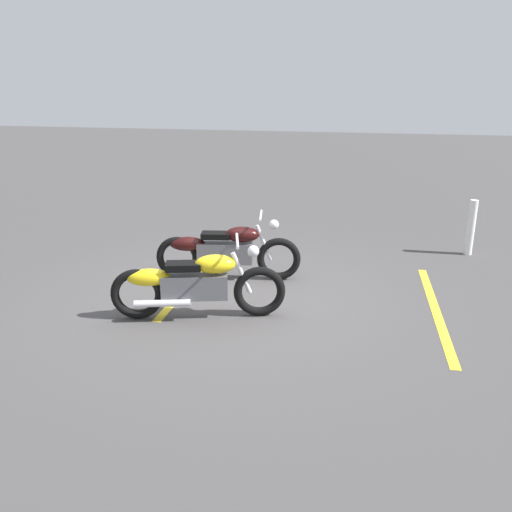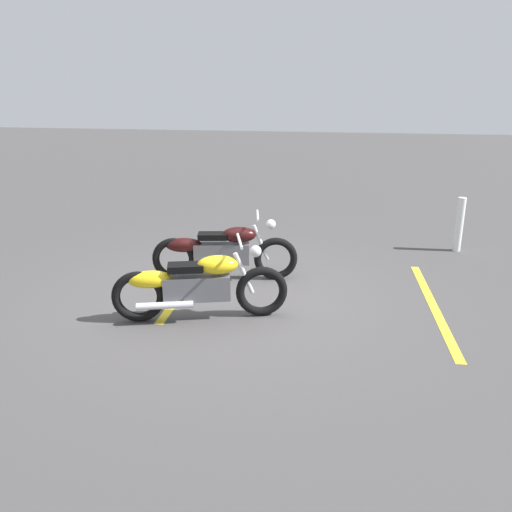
% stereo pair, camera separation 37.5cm
% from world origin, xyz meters
% --- Properties ---
extents(ground_plane, '(60.00, 60.00, 0.00)m').
position_xyz_m(ground_plane, '(0.00, 0.00, 0.00)').
color(ground_plane, '#474444').
extents(motorcycle_bright_foreground, '(2.16, 0.87, 1.04)m').
position_xyz_m(motorcycle_bright_foreground, '(-0.23, -0.74, 0.46)').
color(motorcycle_bright_foreground, black).
rests_on(motorcycle_bright_foreground, ground).
extents(motorcycle_dark_foreground, '(2.20, 0.76, 1.04)m').
position_xyz_m(motorcycle_dark_foreground, '(-0.29, 0.70, 0.46)').
color(motorcycle_dark_foreground, black).
rests_on(motorcycle_dark_foreground, ground).
extents(bollard_post, '(0.14, 0.14, 0.99)m').
position_xyz_m(bollard_post, '(3.55, 2.98, 0.49)').
color(bollard_post, white).
rests_on(bollard_post, ground).
extents(parking_stripe_near, '(0.30, 3.20, 0.01)m').
position_xyz_m(parking_stripe_near, '(-0.75, 0.59, 0.00)').
color(parking_stripe_near, yellow).
rests_on(parking_stripe_near, ground).
extents(parking_stripe_mid, '(0.30, 3.20, 0.01)m').
position_xyz_m(parking_stripe_mid, '(2.81, 0.28, 0.00)').
color(parking_stripe_mid, yellow).
rests_on(parking_stripe_mid, ground).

